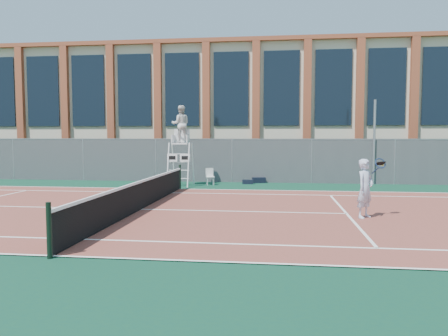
# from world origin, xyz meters

# --- Properties ---
(ground) EXTENTS (120.00, 120.00, 0.00)m
(ground) POSITION_xyz_m (0.00, 0.00, 0.00)
(ground) COLOR #233814
(apron) EXTENTS (36.00, 20.00, 0.01)m
(apron) POSITION_xyz_m (0.00, 1.00, 0.01)
(apron) COLOR #0D3A2C
(apron) RESTS_ON ground
(tennis_court) EXTENTS (23.77, 10.97, 0.02)m
(tennis_court) POSITION_xyz_m (0.00, 0.00, 0.02)
(tennis_court) COLOR brown
(tennis_court) RESTS_ON apron
(tennis_net) EXTENTS (0.10, 11.30, 1.10)m
(tennis_net) POSITION_xyz_m (0.00, 0.00, 0.54)
(tennis_net) COLOR black
(tennis_net) RESTS_ON ground
(fence) EXTENTS (40.00, 0.06, 2.20)m
(fence) POSITION_xyz_m (0.00, 8.80, 1.10)
(fence) COLOR #595E60
(fence) RESTS_ON ground
(hedge) EXTENTS (40.00, 1.40, 2.20)m
(hedge) POSITION_xyz_m (0.00, 10.00, 1.10)
(hedge) COLOR black
(hedge) RESTS_ON ground
(building) EXTENTS (45.00, 10.60, 8.22)m
(building) POSITION_xyz_m (0.00, 17.95, 4.15)
(building) COLOR beige
(building) RESTS_ON ground
(steel_pole) EXTENTS (0.12, 0.12, 4.14)m
(steel_pole) POSITION_xyz_m (8.98, 8.70, 2.07)
(steel_pole) COLOR #9EA0A5
(steel_pole) RESTS_ON ground
(umpire_chair) EXTENTS (1.08, 1.66, 3.87)m
(umpire_chair) POSITION_xyz_m (-0.28, 7.05, 2.83)
(umpire_chair) COLOR white
(umpire_chair) RESTS_ON ground
(plastic_chair) EXTENTS (0.48, 0.48, 0.81)m
(plastic_chair) POSITION_xyz_m (1.05, 7.48, 0.48)
(plastic_chair) COLOR silver
(plastic_chair) RESTS_ON apron
(sports_bag_near) EXTENTS (0.70, 0.45, 0.28)m
(sports_bag_near) POSITION_xyz_m (3.38, 8.60, 0.15)
(sports_bag_near) COLOR black
(sports_bag_near) RESTS_ON apron
(sports_bag_far) EXTENTS (0.54, 0.26, 0.21)m
(sports_bag_far) POSITION_xyz_m (2.86, 8.03, 0.12)
(sports_bag_far) COLOR black
(sports_bag_far) RESTS_ON apron
(tennis_player) EXTENTS (0.99, 0.80, 1.70)m
(tennis_player) POSITION_xyz_m (6.81, -0.63, 0.88)
(tennis_player) COLOR silver
(tennis_player) RESTS_ON tennis_court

